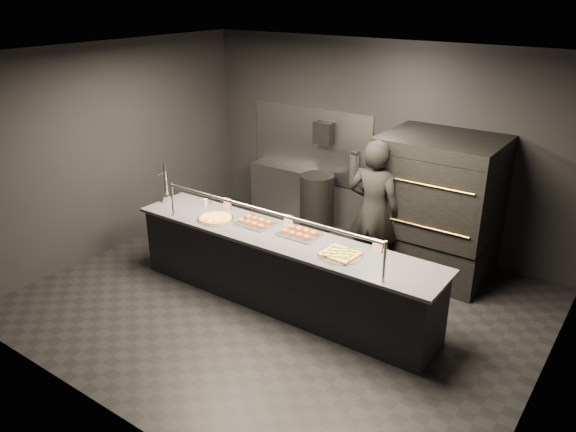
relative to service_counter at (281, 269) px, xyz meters
The scene contains 15 objects.
room 1.03m from the service_counter, 115.57° to the left, with size 6.04×6.00×3.00m.
service_counter is the anchor object (origin of this frame).
pizza_oven 2.30m from the service_counter, 57.73° to the left, with size 1.50×1.23×1.91m.
prep_shelf 2.82m from the service_counter, 124.59° to the left, with size 1.20×0.35×0.90m, color #99999E.
towel_dispenser 2.78m from the service_counter, 110.63° to the left, with size 0.30×0.20×0.35m, color black.
fire_extinguisher 2.50m from the service_counter, 98.30° to the left, with size 0.14×0.14×0.51m.
beer_tap 2.05m from the service_counter, behind, with size 0.16×0.22×0.60m.
round_pizza 1.08m from the service_counter, behind, with size 0.48×0.48×0.03m.
slider_tray_a 0.68m from the service_counter, 169.19° to the left, with size 0.49×0.39×0.07m.
slider_tray_b 0.53m from the service_counter, 39.22° to the left, with size 0.46×0.34×0.07m.
square_pizza 0.97m from the service_counter, ahead, with size 0.49×0.49×0.05m.
condiment_jar 1.47m from the service_counter, behind, with size 0.15×0.06×0.10m.
tent_cards 0.60m from the service_counter, 92.17° to the left, with size 2.34×0.04×0.15m.
trash_bin 2.40m from the service_counter, 112.06° to the left, with size 0.54×0.54×0.90m, color black.
worker 1.46m from the service_counter, 64.40° to the left, with size 0.70×0.46×1.92m, color black.
Camera 1 is at (3.60, -4.93, 3.71)m, focal length 35.00 mm.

